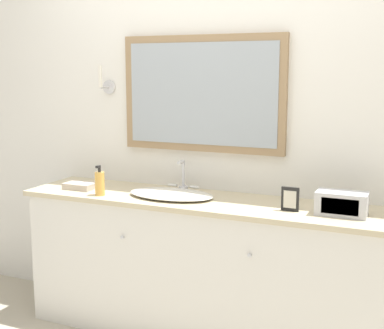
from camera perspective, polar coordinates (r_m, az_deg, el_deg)
The scene contains 7 objects.
wall_back at distance 3.31m, azimuth 2.78°, elevation 4.62°, with size 8.00×0.18×2.55m.
vanity_counter at distance 3.25m, azimuth 0.87°, elevation -10.95°, with size 2.19×0.52×0.85m.
sink_basin at distance 3.18m, azimuth -2.19°, elevation -3.11°, with size 0.53×0.36×0.20m.
soap_bottle at distance 3.25m, azimuth -9.81°, elevation -1.97°, with size 0.06×0.06×0.18m.
appliance_box at distance 2.87m, azimuth 15.68°, elevation -4.04°, with size 0.26×0.14×0.12m.
picture_frame at distance 2.89m, azimuth 10.42°, elevation -3.66°, with size 0.09×0.01×0.13m.
hand_towel_near_sink at distance 3.46m, azimuth -11.86°, elevation -2.24°, with size 0.19×0.13×0.04m.
Camera 1 is at (1.18, -2.51, 1.59)m, focal length 50.00 mm.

